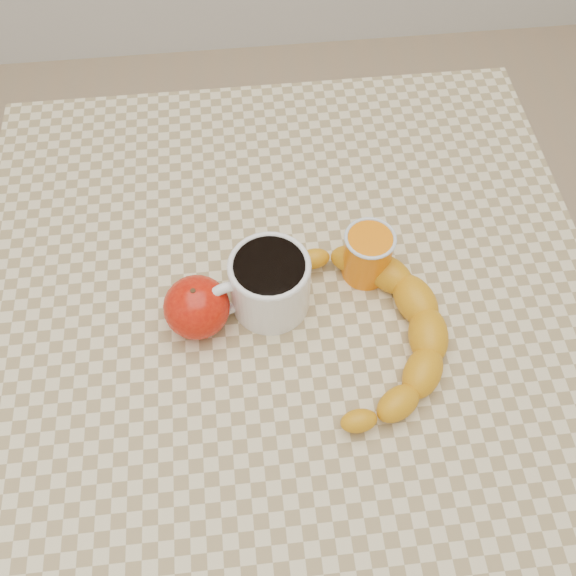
{
  "coord_description": "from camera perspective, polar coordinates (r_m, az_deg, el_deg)",
  "views": [
    {
      "loc": [
        -0.05,
        -0.42,
        1.44
      ],
      "look_at": [
        0.0,
        0.0,
        0.77
      ],
      "focal_mm": 40.0,
      "sensor_mm": 36.0,
      "label": 1
    }
  ],
  "objects": [
    {
      "name": "table",
      "position": [
        0.88,
        0.0,
        -3.69
      ],
      "size": [
        0.8,
        0.8,
        0.75
      ],
      "color": "beige",
      "rests_on": "ground"
    },
    {
      "name": "orange_juice_glass",
      "position": [
        0.81,
        7.09,
        2.99
      ],
      "size": [
        0.06,
        0.06,
        0.07
      ],
      "color": "orange",
      "rests_on": "table"
    },
    {
      "name": "apple",
      "position": [
        0.77,
        -8.12,
        -1.69
      ],
      "size": [
        0.09,
        0.09,
        0.07
      ],
      "color": "#A00C05",
      "rests_on": "table"
    },
    {
      "name": "banana",
      "position": [
        0.77,
        7.6,
        -3.73
      ],
      "size": [
        0.25,
        0.33,
        0.05
      ],
      "primitive_type": null,
      "rotation": [
        0.0,
        0.0,
        -0.08
      ],
      "color": "orange",
      "rests_on": "table"
    },
    {
      "name": "ground",
      "position": [
        1.5,
        0.0,
        -16.03
      ],
      "size": [
        3.0,
        3.0,
        0.0
      ],
      "primitive_type": "plane",
      "color": "tan",
      "rests_on": "ground"
    },
    {
      "name": "coffee_mug",
      "position": [
        0.77,
        -1.82,
        0.48
      ],
      "size": [
        0.15,
        0.12,
        0.08
      ],
      "color": "white",
      "rests_on": "table"
    }
  ]
}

